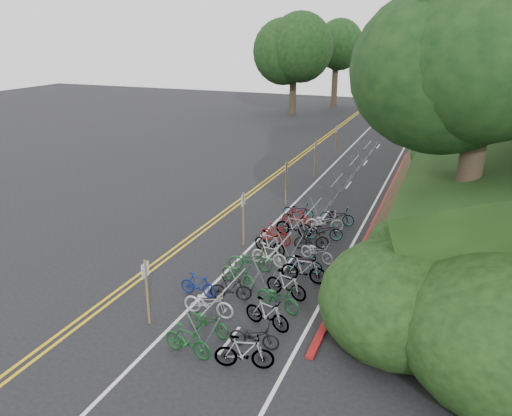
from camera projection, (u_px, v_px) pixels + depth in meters
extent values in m
plane|color=black|center=(176.00, 293.00, 18.53)|extent=(120.00, 120.00, 0.00)
cube|color=gold|center=(234.00, 204.00, 28.02)|extent=(0.12, 80.00, 0.01)
cube|color=gold|center=(238.00, 205.00, 27.92)|extent=(0.12, 80.00, 0.01)
cube|color=silver|center=(287.00, 211.00, 26.92)|extent=(0.12, 80.00, 0.01)
cube|color=silver|center=(365.00, 221.00, 25.45)|extent=(0.12, 80.00, 0.01)
cube|color=silver|center=(229.00, 340.00, 15.70)|extent=(0.10, 1.60, 0.01)
cube|color=silver|center=(289.00, 263.00, 20.94)|extent=(0.10, 1.60, 0.01)
cube|color=silver|center=(325.00, 216.00, 26.19)|extent=(0.10, 1.60, 0.01)
cube|color=silver|center=(348.00, 185.00, 31.44)|extent=(0.10, 1.60, 0.01)
cube|color=silver|center=(365.00, 163.00, 36.68)|extent=(0.10, 1.60, 0.01)
cube|color=silver|center=(378.00, 146.00, 41.93)|extent=(0.10, 1.60, 0.01)
cube|color=silver|center=(388.00, 133.00, 47.18)|extent=(0.10, 1.60, 0.01)
cube|color=maroon|center=(381.00, 209.00, 27.01)|extent=(0.25, 28.00, 0.10)
cube|color=#382819|center=(412.00, 166.00, 35.50)|extent=(1.40, 44.00, 0.16)
ellipsoid|color=#284C19|center=(387.00, 266.00, 18.29)|extent=(2.00, 2.80, 1.60)
ellipsoid|color=#284C19|center=(422.00, 213.00, 22.21)|extent=(2.60, 3.64, 2.08)
ellipsoid|color=#284C19|center=(455.00, 172.00, 26.89)|extent=(2.20, 3.08, 1.76)
ellipsoid|color=#284C19|center=(434.00, 154.00, 32.77)|extent=(3.00, 4.20, 2.40)
ellipsoid|color=#284C19|center=(448.00, 135.00, 37.71)|extent=(2.40, 3.36, 1.92)
ellipsoid|color=#284C19|center=(468.00, 119.00, 40.53)|extent=(2.80, 3.92, 2.24)
ellipsoid|color=#284C19|center=(392.00, 239.00, 21.03)|extent=(1.80, 2.52, 1.44)
ellipsoid|color=#284C19|center=(472.00, 147.00, 29.90)|extent=(3.20, 4.48, 2.56)
ellipsoid|color=black|center=(402.00, 299.00, 15.76)|extent=(5.28, 6.16, 3.52)
ellipsoid|color=black|center=(511.00, 329.00, 13.77)|extent=(6.24, 7.28, 4.16)
cylinder|color=#2D2319|center=(465.00, 203.00, 16.55)|extent=(0.78, 0.78, 5.20)
ellipsoid|color=black|center=(487.00, 54.00, 14.96)|extent=(7.10, 7.10, 6.75)
cylinder|color=#2D2319|center=(505.00, 114.00, 23.33)|extent=(0.82, 0.82, 5.99)
cylinder|color=#2D2319|center=(293.00, 91.00, 57.53)|extent=(0.78, 0.78, 5.20)
ellipsoid|color=black|center=(294.00, 48.00, 55.94)|extent=(7.10, 7.10, 6.75)
cylinder|color=#2D2319|center=(334.00, 87.00, 63.54)|extent=(0.76, 0.76, 4.80)
ellipsoid|color=black|center=(336.00, 52.00, 62.11)|extent=(6.22, 6.22, 5.91)
cylinder|color=#989DA7|center=(225.00, 290.00, 16.35)|extent=(0.05, 3.36, 0.05)
cylinder|color=#989DA7|center=(195.00, 329.00, 15.26)|extent=(0.59, 0.04, 1.15)
cylinder|color=#989DA7|center=(212.00, 333.00, 15.06)|extent=(0.59, 0.04, 1.15)
cylinder|color=#989DA7|center=(237.00, 283.00, 18.02)|extent=(0.59, 0.04, 1.15)
cylinder|color=#989DA7|center=(251.00, 286.00, 17.83)|extent=(0.59, 0.04, 1.15)
cylinder|color=#989DA7|center=(279.00, 246.00, 19.72)|extent=(0.05, 3.00, 0.05)
cylinder|color=#989DA7|center=(260.00, 273.00, 18.78)|extent=(0.58, 0.04, 1.13)
cylinder|color=#989DA7|center=(274.00, 276.00, 18.59)|extent=(0.58, 0.04, 1.13)
cylinder|color=#989DA7|center=(284.00, 245.00, 21.23)|extent=(0.58, 0.04, 1.13)
cylinder|color=#989DA7|center=(296.00, 247.00, 21.04)|extent=(0.58, 0.04, 1.13)
cylinder|color=#989DA7|center=(313.00, 207.00, 24.09)|extent=(0.05, 3.00, 0.05)
cylinder|color=#989DA7|center=(299.00, 227.00, 23.16)|extent=(0.58, 0.04, 1.13)
cylinder|color=#989DA7|center=(311.00, 229.00, 22.96)|extent=(0.58, 0.04, 1.13)
cylinder|color=#989DA7|center=(315.00, 209.00, 25.60)|extent=(0.58, 0.04, 1.13)
cylinder|color=#989DA7|center=(326.00, 210.00, 25.41)|extent=(0.58, 0.04, 1.13)
cylinder|color=#989DA7|center=(337.00, 180.00, 28.46)|extent=(0.05, 3.00, 0.05)
cylinder|color=#989DA7|center=(326.00, 196.00, 27.53)|extent=(0.58, 0.04, 1.13)
cylinder|color=#989DA7|center=(336.00, 197.00, 27.33)|extent=(0.58, 0.04, 1.13)
cylinder|color=#989DA7|center=(337.00, 183.00, 29.98)|extent=(0.58, 0.04, 1.13)
cylinder|color=#989DA7|center=(346.00, 184.00, 29.78)|extent=(0.58, 0.04, 1.13)
cylinder|color=#989DA7|center=(354.00, 160.00, 32.83)|extent=(0.05, 3.00, 0.05)
cylinder|color=#989DA7|center=(345.00, 173.00, 31.90)|extent=(0.58, 0.04, 1.13)
cylinder|color=#989DA7|center=(354.00, 174.00, 31.71)|extent=(0.58, 0.04, 1.13)
cylinder|color=#989DA7|center=(354.00, 163.00, 34.35)|extent=(0.58, 0.04, 1.13)
cylinder|color=#989DA7|center=(362.00, 164.00, 34.15)|extent=(0.58, 0.04, 1.13)
cylinder|color=#989DA7|center=(368.00, 145.00, 37.21)|extent=(0.05, 3.00, 0.05)
cylinder|color=#989DA7|center=(360.00, 156.00, 36.27)|extent=(0.58, 0.04, 1.13)
cylinder|color=#989DA7|center=(368.00, 157.00, 36.08)|extent=(0.58, 0.04, 1.13)
cylinder|color=#989DA7|center=(367.00, 148.00, 38.72)|extent=(0.58, 0.04, 1.13)
cylinder|color=#989DA7|center=(374.00, 149.00, 38.53)|extent=(0.58, 0.04, 1.13)
cylinder|color=brown|center=(147.00, 292.00, 16.23)|extent=(0.08, 0.08, 2.32)
cube|color=silver|center=(145.00, 270.00, 15.96)|extent=(0.02, 0.40, 0.50)
cylinder|color=brown|center=(243.00, 219.00, 22.27)|extent=(0.08, 0.08, 2.50)
cube|color=silver|center=(243.00, 200.00, 21.97)|extent=(0.02, 0.40, 0.50)
cylinder|color=brown|center=(286.00, 183.00, 27.52)|extent=(0.08, 0.08, 2.50)
cube|color=silver|center=(286.00, 167.00, 27.22)|extent=(0.02, 0.40, 0.50)
cylinder|color=brown|center=(315.00, 159.00, 32.77)|extent=(0.08, 0.08, 2.50)
cube|color=silver|center=(316.00, 145.00, 32.46)|extent=(0.02, 0.40, 0.50)
cylinder|color=brown|center=(336.00, 141.00, 38.01)|extent=(0.08, 0.08, 2.50)
cube|color=silver|center=(337.00, 129.00, 37.71)|extent=(0.02, 0.40, 0.50)
imported|color=navy|center=(198.00, 284.00, 18.22)|extent=(0.48, 1.51, 0.90)
imported|color=#144C1E|center=(187.00, 340.00, 14.84)|extent=(0.70, 1.72, 1.01)
imported|color=slate|center=(244.00, 352.00, 14.25)|extent=(0.94, 1.82, 1.05)
imported|color=#144C1E|center=(208.00, 321.00, 15.94)|extent=(0.92, 1.74, 0.87)
imported|color=black|center=(254.00, 336.00, 15.23)|extent=(0.76, 1.65, 0.83)
imported|color=beige|center=(209.00, 303.00, 16.93)|extent=(0.68, 1.86, 0.97)
imported|color=slate|center=(267.00, 314.00, 16.23)|extent=(0.90, 1.78, 1.03)
imported|color=black|center=(231.00, 288.00, 17.93)|extent=(0.81, 1.61, 0.93)
imported|color=#144C1E|center=(278.00, 297.00, 17.31)|extent=(1.06, 1.86, 0.92)
imported|color=#144C1E|center=(238.00, 274.00, 19.00)|extent=(1.17, 1.81, 0.90)
imported|color=slate|center=(286.00, 284.00, 18.09)|extent=(0.89, 1.77, 1.02)
imported|color=#144C1E|center=(250.00, 260.00, 20.11)|extent=(1.03, 1.92, 0.96)
imported|color=slate|center=(304.00, 269.00, 19.16)|extent=(0.59, 1.84, 1.09)
imported|color=beige|center=(269.00, 255.00, 20.55)|extent=(0.66, 1.67, 0.97)
imported|color=slate|center=(304.00, 262.00, 20.09)|extent=(0.73, 1.64, 0.83)
imported|color=slate|center=(270.00, 243.00, 21.65)|extent=(0.99, 1.74, 1.01)
imported|color=#9E9EA3|center=(317.00, 252.00, 20.97)|extent=(1.08, 1.72, 0.86)
imported|color=maroon|center=(276.00, 233.00, 22.69)|extent=(0.80, 1.69, 0.98)
imported|color=black|center=(311.00, 239.00, 22.11)|extent=(0.97, 1.61, 0.94)
imported|color=slate|center=(294.00, 225.00, 23.49)|extent=(0.55, 1.79, 1.07)
imported|color=slate|center=(324.00, 231.00, 23.09)|extent=(0.99, 1.85, 0.92)
imported|color=maroon|center=(296.00, 217.00, 24.80)|extent=(0.45, 1.54, 0.92)
imported|color=beige|center=(325.00, 222.00, 24.10)|extent=(1.08, 1.94, 0.97)
imported|color=slate|center=(298.00, 210.00, 25.75)|extent=(0.58, 1.65, 0.86)
imported|color=slate|center=(337.00, 216.00, 24.94)|extent=(0.64, 1.74, 0.91)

